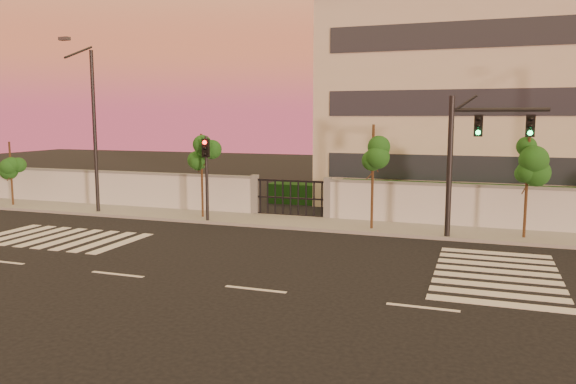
# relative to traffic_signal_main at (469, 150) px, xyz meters

# --- Properties ---
(ground) EXTENTS (120.00, 120.00, 0.00)m
(ground) POSITION_rel_traffic_signal_main_xyz_m (-5.84, -9.27, -3.87)
(ground) COLOR black
(ground) RESTS_ON ground
(sidewalk) EXTENTS (60.00, 3.00, 0.15)m
(sidewalk) POSITION_rel_traffic_signal_main_xyz_m (-5.84, 1.23, -3.79)
(sidewalk) COLOR gray
(sidewalk) RESTS_ON ground
(perimeter_wall) EXTENTS (60.00, 0.36, 2.20)m
(perimeter_wall) POSITION_rel_traffic_signal_main_xyz_m (-5.74, 2.73, -2.80)
(perimeter_wall) COLOR silver
(perimeter_wall) RESTS_ON ground
(hedge_row) EXTENTS (41.00, 4.25, 1.80)m
(hedge_row) POSITION_rel_traffic_signal_main_xyz_m (-4.68, 5.47, -3.05)
(hedge_row) COLOR black
(hedge_row) RESTS_ON ground
(institutional_building) EXTENTS (24.40, 12.40, 12.25)m
(institutional_building) POSITION_rel_traffic_signal_main_xyz_m (3.16, 12.72, 2.29)
(institutional_building) COLOR beige
(institutional_building) RESTS_ON ground
(distant_skyscraper) EXTENTS (16.00, 16.00, 118.00)m
(distant_skyscraper) POSITION_rel_traffic_signal_main_xyz_m (-70.84, 270.73, 58.12)
(distant_skyscraper) COLOR slate
(distant_skyscraper) RESTS_ON ground
(road_markings) EXTENTS (57.00, 7.62, 0.02)m
(road_markings) POSITION_rel_traffic_signal_main_xyz_m (-7.42, -5.51, -3.86)
(road_markings) COLOR silver
(road_markings) RESTS_ON ground
(street_tree_b) EXTENTS (1.39, 1.10, 3.83)m
(street_tree_b) POSITION_rel_traffic_signal_main_xyz_m (-25.31, 0.72, -1.05)
(street_tree_b) COLOR #382314
(street_tree_b) RESTS_ON ground
(street_tree_c) EXTENTS (1.38, 1.10, 4.40)m
(street_tree_c) POSITION_rel_traffic_signal_main_xyz_m (-12.95, 0.84, -0.63)
(street_tree_c) COLOR #382314
(street_tree_c) RESTS_ON ground
(street_tree_d) EXTENTS (1.49, 1.18, 4.91)m
(street_tree_d) POSITION_rel_traffic_signal_main_xyz_m (-4.15, 0.66, -0.26)
(street_tree_d) COLOR #382314
(street_tree_d) RESTS_ON ground
(street_tree_e) EXTENTS (1.52, 1.21, 4.92)m
(street_tree_e) POSITION_rel_traffic_signal_main_xyz_m (2.36, 0.85, -0.25)
(street_tree_e) COLOR #382314
(street_tree_e) RESTS_ON ground
(traffic_signal_main) EXTENTS (3.87, 0.39, 6.12)m
(traffic_signal_main) POSITION_rel_traffic_signal_main_xyz_m (0.00, 0.00, 0.00)
(traffic_signal_main) COLOR black
(traffic_signal_main) RESTS_ON ground
(traffic_signal_secondary) EXTENTS (0.34, 0.33, 4.31)m
(traffic_signal_secondary) POSITION_rel_traffic_signal_main_xyz_m (-12.26, -0.04, -1.13)
(traffic_signal_secondary) COLOR black
(traffic_signal_secondary) RESTS_ON ground
(streetlight_west) EXTENTS (0.55, 2.20, 9.14)m
(streetlight_west) POSITION_rel_traffic_signal_main_xyz_m (-19.13, 0.24, 1.07)
(streetlight_west) COLOR black
(streetlight_west) RESTS_ON ground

